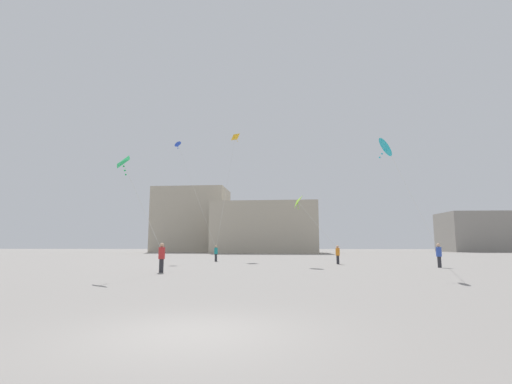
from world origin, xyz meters
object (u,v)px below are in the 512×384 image
at_px(kite_amber_delta, 235,139).
at_px(kite_lime_diamond, 298,202).
at_px(person_in_red, 162,256).
at_px(kite_emerald_delta, 123,163).
at_px(building_right_hall, 491,232).
at_px(kite_cyan_diamond, 387,147).
at_px(building_left_hall, 192,220).
at_px(kite_cobalt_diamond, 178,146).
at_px(person_in_teal, 216,253).
at_px(person_in_orange, 338,254).
at_px(building_centre_hall, 266,228).
at_px(person_in_blue, 439,254).

height_order(kite_amber_delta, kite_lime_diamond, kite_amber_delta).
distance_m(person_in_red, kite_emerald_delta, 6.11).
relative_size(kite_lime_diamond, building_right_hall, 0.20).
bearing_deg(kite_cyan_diamond, kite_emerald_delta, -170.52).
bearing_deg(building_left_hall, kite_cobalt_diamond, -78.77).
bearing_deg(person_in_teal, kite_cobalt_diamond, 157.72).
xyz_separation_m(person_in_orange, kite_lime_diamond, (-3.57, -2.98, 4.27)).
xyz_separation_m(building_centre_hall, building_right_hall, (54.00, 15.03, -0.38)).
xyz_separation_m(kite_cobalt_diamond, kite_amber_delta, (5.49, 5.74, 2.37)).
bearing_deg(person_in_red, kite_emerald_delta, -58.83).
bearing_deg(kite_amber_delta, building_left_hall, 109.29).
relative_size(person_in_red, building_right_hall, 0.08).
bearing_deg(person_in_teal, kite_amber_delta, 67.26).
distance_m(person_in_teal, kite_emerald_delta, 19.54).
bearing_deg(kite_amber_delta, person_in_teal, -99.55).
xyz_separation_m(person_in_teal, building_centre_hall, (3.76, 41.82, 4.24)).
relative_size(kite_cobalt_diamond, building_centre_hall, 0.53).
relative_size(person_in_blue, person_in_teal, 1.10).
relative_size(person_in_teal, building_right_hall, 0.07).
height_order(person_in_blue, building_right_hall, building_right_hall).
height_order(person_in_teal, kite_cobalt_diamond, kite_cobalt_diamond).
height_order(kite_cobalt_diamond, building_right_hall, kite_cobalt_diamond).
distance_m(kite_amber_delta, kite_lime_diamond, 18.49).
relative_size(kite_cobalt_diamond, kite_lime_diamond, 2.58).
relative_size(person_in_blue, kite_lime_diamond, 0.40).
xyz_separation_m(person_in_orange, building_right_hall, (46.23, 61.72, 3.85)).
bearing_deg(building_left_hall, building_right_hall, 5.25).
relative_size(person_in_red, kite_amber_delta, 0.13).
bearing_deg(kite_cobalt_diamond, kite_cyan_diamond, -44.30).
distance_m(kite_lime_diamond, building_left_hall, 62.23).
xyz_separation_m(person_in_blue, building_left_hall, (-32.47, 59.80, 6.49)).
height_order(person_in_blue, kite_amber_delta, kite_amber_delta).
xyz_separation_m(person_in_red, kite_amber_delta, (1.81, 22.18, 13.69)).
height_order(person_in_blue, building_centre_hall, building_centre_hall).
bearing_deg(kite_amber_delta, kite_lime_diamond, -64.31).
bearing_deg(kite_amber_delta, building_right_hall, 41.65).
xyz_separation_m(person_in_blue, building_centre_hall, (-14.47, 51.39, 4.15)).
relative_size(kite_amber_delta, kite_lime_diamond, 3.13).
relative_size(person_in_blue, kite_cobalt_diamond, 0.15).
height_order(person_in_blue, kite_cobalt_diamond, kite_cobalt_diamond).
xyz_separation_m(person_in_orange, kite_amber_delta, (-10.45, 11.32, 13.77)).
bearing_deg(kite_amber_delta, building_centre_hall, 85.67).
bearing_deg(person_in_blue, building_centre_hall, 33.77).
bearing_deg(kite_lime_diamond, person_in_blue, -9.50).
height_order(person_in_blue, kite_cyan_diamond, kite_cyan_diamond).
xyz_separation_m(person_in_teal, building_left_hall, (-14.24, 50.23, 6.58)).
distance_m(person_in_blue, kite_cyan_diamond, 10.70).
bearing_deg(kite_cyan_diamond, person_in_teal, 128.57).
height_order(person_in_orange, person_in_teal, person_in_orange).
distance_m(kite_emerald_delta, kite_cobalt_diamond, 20.49).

